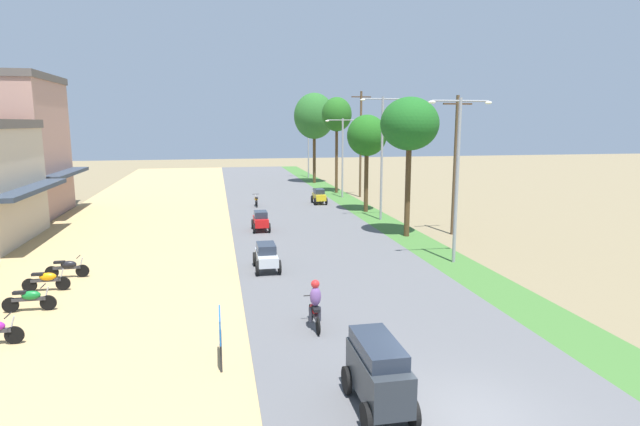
% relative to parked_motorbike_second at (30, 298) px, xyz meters
% --- Properties ---
extents(ground_plane, '(180.00, 180.00, 0.00)m').
position_rel_parked_motorbike_second_xyz_m(ground_plane, '(11.98, -9.39, -0.55)').
color(ground_plane, '#7A6B4C').
extents(road_strip, '(9.00, 140.00, 0.08)m').
position_rel_parked_motorbike_second_xyz_m(road_strip, '(11.98, -9.39, -0.51)').
color(road_strip, '#565659').
rests_on(road_strip, ground).
extents(shophouse_far, '(7.99, 8.35, 10.10)m').
position_rel_parked_motorbike_second_xyz_m(shophouse_far, '(-8.00, 21.54, 4.50)').
color(shophouse_far, tan).
rests_on(shophouse_far, ground).
extents(parked_motorbike_second, '(1.80, 0.54, 0.94)m').
position_rel_parked_motorbike_second_xyz_m(parked_motorbike_second, '(0.00, 0.00, 0.00)').
color(parked_motorbike_second, black).
rests_on(parked_motorbike_second, dirt_shoulder).
extents(parked_motorbike_third, '(1.80, 0.54, 0.94)m').
position_rel_parked_motorbike_second_xyz_m(parked_motorbike_third, '(-0.12, 2.34, 0.00)').
color(parked_motorbike_third, black).
rests_on(parked_motorbike_third, dirt_shoulder).
extents(parked_motorbike_fourth, '(1.80, 0.54, 0.94)m').
position_rel_parked_motorbike_second_xyz_m(parked_motorbike_fourth, '(0.20, 4.12, 0.00)').
color(parked_motorbike_fourth, black).
rests_on(parked_motorbike_fourth, dirt_shoulder).
extents(street_signboard, '(0.06, 1.30, 1.50)m').
position_rel_parked_motorbike_second_xyz_m(street_signboard, '(6.62, -5.51, 0.55)').
color(street_signboard, '#262628').
rests_on(street_signboard, dirt_shoulder).
extents(median_tree_nearest, '(3.37, 3.37, 8.12)m').
position_rel_parked_motorbike_second_xyz_m(median_tree_nearest, '(17.64, 9.31, 6.04)').
color(median_tree_nearest, '#4C351E').
rests_on(median_tree_nearest, median_strip).
extents(median_tree_second, '(2.96, 2.96, 7.25)m').
position_rel_parked_motorbike_second_xyz_m(median_tree_second, '(17.71, 18.15, 5.17)').
color(median_tree_second, '#4C351E').
rests_on(median_tree_second, median_strip).
extents(median_tree_third, '(2.82, 2.82, 9.04)m').
position_rel_parked_motorbike_second_xyz_m(median_tree_third, '(17.97, 29.18, 6.87)').
color(median_tree_third, '#4C351E').
rests_on(median_tree_third, median_strip).
extents(median_tree_fourth, '(4.47, 4.47, 9.91)m').
position_rel_parked_motorbike_second_xyz_m(median_tree_fourth, '(17.45, 37.86, 6.88)').
color(median_tree_fourth, '#4C351E').
rests_on(median_tree_fourth, median_strip).
extents(streetlamp_near, '(3.16, 0.20, 7.79)m').
position_rel_parked_motorbike_second_xyz_m(streetlamp_near, '(17.78, 3.29, 4.00)').
color(streetlamp_near, gray).
rests_on(streetlamp_near, median_strip).
extents(streetlamp_mid, '(3.16, 0.20, 8.38)m').
position_rel_parked_motorbike_second_xyz_m(streetlamp_mid, '(17.78, 14.72, 4.30)').
color(streetlamp_mid, gray).
rests_on(streetlamp_mid, median_strip).
extents(streetlamp_far, '(3.16, 0.20, 7.04)m').
position_rel_parked_motorbike_second_xyz_m(streetlamp_far, '(17.78, 25.99, 3.61)').
color(streetlamp_far, gray).
rests_on(streetlamp_far, median_strip).
extents(streetlamp_farthest, '(3.16, 0.20, 8.36)m').
position_rel_parked_motorbike_second_xyz_m(streetlamp_farthest, '(17.78, 43.50, 4.29)').
color(streetlamp_farthest, gray).
rests_on(streetlamp_farthest, median_strip).
extents(utility_pole_near, '(1.80, 0.20, 8.30)m').
position_rel_parked_motorbike_second_xyz_m(utility_pole_near, '(20.64, 9.48, 3.79)').
color(utility_pole_near, brown).
rests_on(utility_pole_near, ground).
extents(utility_pole_far, '(1.80, 0.20, 9.49)m').
position_rel_parked_motorbike_second_xyz_m(utility_pole_far, '(19.54, 26.33, 4.38)').
color(utility_pole_far, brown).
rests_on(utility_pole_far, ground).
extents(car_van_charcoal, '(1.19, 2.41, 1.67)m').
position_rel_parked_motorbike_second_xyz_m(car_van_charcoal, '(10.19, -8.61, 0.47)').
color(car_van_charcoal, '#282D33').
rests_on(car_van_charcoal, road_strip).
extents(car_sedan_silver, '(1.10, 2.26, 1.19)m').
position_rel_parked_motorbike_second_xyz_m(car_sedan_silver, '(8.77, 3.68, 0.19)').
color(car_sedan_silver, '#B7BCC1').
rests_on(car_sedan_silver, road_strip).
extents(car_hatchback_red, '(1.04, 2.00, 1.23)m').
position_rel_parked_motorbike_second_xyz_m(car_hatchback_red, '(9.27, 12.49, 0.19)').
color(car_hatchback_red, red).
rests_on(car_hatchback_red, road_strip).
extents(car_hatchback_yellow, '(1.04, 2.00, 1.23)m').
position_rel_parked_motorbike_second_xyz_m(car_hatchback_yellow, '(14.96, 22.56, 0.19)').
color(car_hatchback_yellow, gold).
rests_on(car_hatchback_yellow, road_strip).
extents(motorbike_foreground_rider, '(0.54, 1.80, 1.66)m').
position_rel_parked_motorbike_second_xyz_m(motorbike_foreground_rider, '(9.66, -3.51, 0.30)').
color(motorbike_foreground_rider, black).
rests_on(motorbike_foreground_rider, road_strip).
extents(motorbike_ahead_second, '(0.54, 1.80, 0.94)m').
position_rel_parked_motorbike_second_xyz_m(motorbike_ahead_second, '(9.74, 22.23, 0.02)').
color(motorbike_ahead_second, black).
rests_on(motorbike_ahead_second, road_strip).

